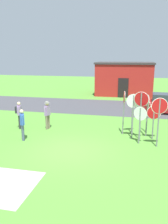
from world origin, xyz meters
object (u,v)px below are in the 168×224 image
person_in_blue (22,123)px  stop_sign_low_front (133,108)px  stop_sign_center_cluster (141,107)px  stop_sign_nearest (133,108)px  stop_sign_tallest (140,119)px  stop_sign_leaning_left (147,111)px  stop_sign_far_back (147,108)px  stop_sign_leaning_right (154,117)px  stop_sign_rear_right (124,105)px  person_on_left (47,114)px  person_in_teal (19,113)px  stop_sign_rear_left (159,113)px

person_in_blue → stop_sign_low_front: bearing=23.7°
stop_sign_center_cluster → stop_sign_nearest: stop_sign_center_cluster is taller
stop_sign_tallest → stop_sign_center_cluster: bearing=87.2°
stop_sign_tallest → stop_sign_leaning_left: 1.98m
stop_sign_tallest → person_in_blue: (-6.09, -0.82, -0.38)m
stop_sign_center_cluster → person_in_blue: 6.34m
stop_sign_low_front → stop_sign_center_cluster: 1.23m
stop_sign_nearest → stop_sign_far_back: bearing=32.3°
stop_sign_low_front → stop_sign_leaning_right: stop_sign_low_front is taller
stop_sign_rear_right → person_on_left: stop_sign_rear_right is taller
stop_sign_tallest → person_in_blue: 6.16m
stop_sign_center_cluster → stop_sign_leaning_right: stop_sign_center_cluster is taller
stop_sign_center_cluster → stop_sign_far_back: stop_sign_center_cluster is taller
stop_sign_tallest → person_in_teal: stop_sign_tallest is taller
stop_sign_low_front → stop_sign_leaning_right: size_ratio=1.20×
stop_sign_far_back → person_in_teal: bearing=-178.5°
stop_sign_low_front → stop_sign_far_back: bearing=-27.3°
stop_sign_center_cluster → stop_sign_rear_left: size_ratio=1.06×
stop_sign_rear_right → stop_sign_leaning_left: bearing=23.7°
stop_sign_leaning_right → stop_sign_leaning_left: bearing=105.2°
person_in_teal → person_on_left: bearing=8.6°
stop_sign_tallest → person_in_teal: (-7.27, 1.06, -0.34)m
stop_sign_leaning_left → stop_sign_far_back: 0.73m
stop_sign_low_front → person_in_teal: 6.91m
person_on_left → person_in_teal: person_on_left is taller
stop_sign_tallest → person_on_left: (-5.51, 1.33, -0.34)m
stop_sign_rear_left → person_on_left: size_ratio=1.43×
stop_sign_nearest → person_in_blue: stop_sign_nearest is taller
stop_sign_low_front → person_on_left: stop_sign_low_front is taller
stop_sign_rear_right → stop_sign_far_back: stop_sign_rear_right is taller
stop_sign_leaning_right → person_on_left: (-6.23, 0.46, -0.28)m
stop_sign_leaning_right → stop_sign_tallest: (-0.72, -0.87, 0.06)m
stop_sign_low_front → stop_sign_rear_right: (-0.48, -0.34, 0.19)m
stop_sign_low_front → stop_sign_nearest: 0.92m
stop_sign_low_front → stop_sign_nearest: stop_sign_nearest is taller
stop_sign_center_cluster → person_on_left: stop_sign_center_cluster is taller
person_in_blue → person_on_left: bearing=74.8°
stop_sign_center_cluster → person_in_blue: size_ratio=1.56×
stop_sign_leaning_left → stop_sign_rear_right: 1.51m
stop_sign_leaning_left → stop_sign_leaning_right: bearing=-74.8°
person_in_teal → stop_sign_far_back: bearing=1.5°
stop_sign_low_front → stop_sign_center_cluster: stop_sign_center_cluster is taller
person_in_teal → stop_sign_rear_left: bearing=-9.1°
stop_sign_leaning_right → stop_sign_nearest: 1.18m
stop_sign_center_cluster → person_in_teal: size_ratio=1.56×
stop_sign_far_back → stop_sign_rear_left: bearing=-72.3°
stop_sign_rear_left → stop_sign_rear_right: stop_sign_rear_right is taller
stop_sign_leaning_right → stop_sign_leaning_left: size_ratio=0.97×
stop_sign_rear_right → stop_sign_center_cluster: bearing=-40.0°
stop_sign_rear_left → stop_sign_far_back: (-0.48, 1.51, -0.10)m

